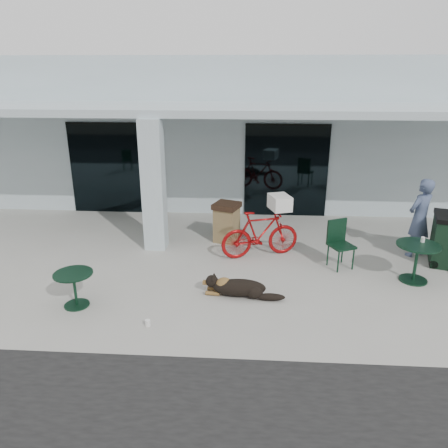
# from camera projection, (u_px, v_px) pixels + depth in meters

# --- Properties ---
(ground) EXTENTS (80.00, 80.00, 0.00)m
(ground) POSITION_uv_depth(u_px,v_px,m) (208.00, 294.00, 8.57)
(ground) COLOR #A6A59D
(ground) RESTS_ON ground
(building) EXTENTS (22.00, 7.00, 4.50)m
(building) POSITION_uv_depth(u_px,v_px,m) (231.00, 124.00, 15.77)
(building) COLOR silver
(building) RESTS_ON ground
(storefront_glass_left) EXTENTS (2.80, 0.06, 2.70)m
(storefront_glass_left) POSITION_uv_depth(u_px,v_px,m) (117.00, 168.00, 12.97)
(storefront_glass_left) COLOR black
(storefront_glass_left) RESTS_ON ground
(storefront_glass_right) EXTENTS (2.40, 0.06, 2.70)m
(storefront_glass_right) POSITION_uv_depth(u_px,v_px,m) (286.00, 171.00, 12.67)
(storefront_glass_right) COLOR black
(storefront_glass_right) RESTS_ON ground
(column) EXTENTS (0.50, 0.50, 3.12)m
(column) POSITION_uv_depth(u_px,v_px,m) (154.00, 186.00, 10.28)
(column) COLOR silver
(column) RESTS_ON ground
(overhang) EXTENTS (22.00, 2.80, 0.18)m
(overhang) POSITION_uv_depth(u_px,v_px,m) (221.00, 109.00, 10.85)
(overhang) COLOR silver
(overhang) RESTS_ON column
(bicycle) EXTENTS (1.93, 1.09, 1.12)m
(bicycle) POSITION_uv_depth(u_px,v_px,m) (260.00, 234.00, 10.10)
(bicycle) COLOR #9C0C0E
(bicycle) RESTS_ON ground
(laundry_basket) EXTENTS (0.57, 0.66, 0.33)m
(laundry_basket) POSITION_uv_depth(u_px,v_px,m) (280.00, 202.00, 9.96)
(laundry_basket) COLOR white
(laundry_basket) RESTS_ON bicycle
(dog) EXTENTS (1.23, 0.53, 0.40)m
(dog) POSITION_uv_depth(u_px,v_px,m) (239.00, 287.00, 8.43)
(dog) COLOR black
(dog) RESTS_ON ground
(cup_near_dog) EXTENTS (0.12, 0.12, 0.11)m
(cup_near_dog) POSITION_uv_depth(u_px,v_px,m) (148.00, 323.00, 7.50)
(cup_near_dog) COLOR white
(cup_near_dog) RESTS_ON ground
(cafe_table_near) EXTENTS (0.84, 0.84, 0.67)m
(cafe_table_near) POSITION_uv_depth(u_px,v_px,m) (75.00, 289.00, 8.04)
(cafe_table_near) COLOR #123522
(cafe_table_near) RESTS_ON ground
(cafe_table_far) EXTENTS (1.06, 1.06, 0.82)m
(cafe_table_far) POSITION_uv_depth(u_px,v_px,m) (416.00, 263.00, 8.97)
(cafe_table_far) COLOR #123522
(cafe_table_far) RESTS_ON ground
(cafe_chair_far_a) EXTENTS (0.66, 0.68, 1.07)m
(cafe_chair_far_a) POSITION_uv_depth(u_px,v_px,m) (341.00, 245.00, 9.53)
(cafe_chair_far_a) COLOR #123522
(cafe_chair_far_a) RESTS_ON ground
(person) EXTENTS (0.81, 0.75, 1.85)m
(person) POSITION_uv_depth(u_px,v_px,m) (420.00, 218.00, 10.03)
(person) COLOR #445172
(person) RESTS_ON ground
(cup_on_table) EXTENTS (0.10, 0.10, 0.11)m
(cup_on_table) POSITION_uv_depth(u_px,v_px,m) (423.00, 240.00, 8.93)
(cup_on_table) COLOR white
(cup_on_table) RESTS_ON cafe_table_far
(trash_receptacle) EXTENTS (0.76, 0.76, 1.01)m
(trash_receptacle) POSITION_uv_depth(u_px,v_px,m) (227.00, 222.00, 11.01)
(trash_receptacle) COLOR olive
(trash_receptacle) RESTS_ON ground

